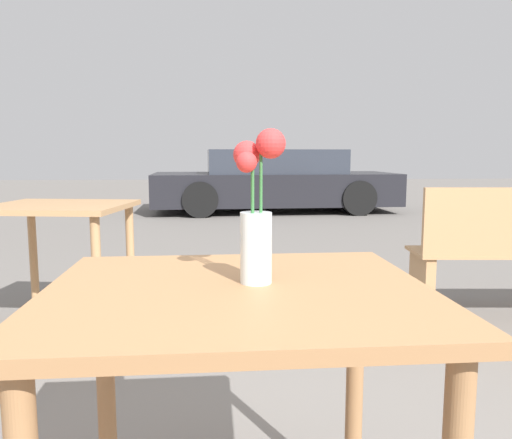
{
  "coord_description": "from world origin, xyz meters",
  "views": [
    {
      "loc": [
        -0.03,
        -1.05,
        1.04
      ],
      "look_at": [
        0.04,
        0.04,
        0.9
      ],
      "focal_mm": 35.0,
      "sensor_mm": 36.0,
      "label": 1
    }
  ],
  "objects_px": {
    "table_front": "(238,342)",
    "parked_car": "(274,182)",
    "table_back": "(60,228)",
    "flower_vase": "(257,217)"
  },
  "relations": [
    {
      "from": "table_back",
      "to": "table_front",
      "type": "bearing_deg",
      "value": -62.18
    },
    {
      "from": "parked_car",
      "to": "table_front",
      "type": "bearing_deg",
      "value": -96.1
    },
    {
      "from": "table_front",
      "to": "parked_car",
      "type": "distance_m",
      "value": 8.11
    },
    {
      "from": "table_front",
      "to": "table_back",
      "type": "distance_m",
      "value": 2.11
    },
    {
      "from": "flower_vase",
      "to": "table_back",
      "type": "xyz_separation_m",
      "value": [
        -1.03,
        1.83,
        -0.28
      ]
    },
    {
      "from": "table_front",
      "to": "flower_vase",
      "type": "distance_m",
      "value": 0.28
    },
    {
      "from": "flower_vase",
      "to": "table_back",
      "type": "bearing_deg",
      "value": 119.33
    },
    {
      "from": "table_front",
      "to": "table_back",
      "type": "xyz_separation_m",
      "value": [
        -0.98,
        1.86,
        -0.01
      ]
    },
    {
      "from": "flower_vase",
      "to": "parked_car",
      "type": "xyz_separation_m",
      "value": [
        0.82,
        8.03,
        -0.36
      ]
    },
    {
      "from": "flower_vase",
      "to": "parked_car",
      "type": "distance_m",
      "value": 8.08
    }
  ]
}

